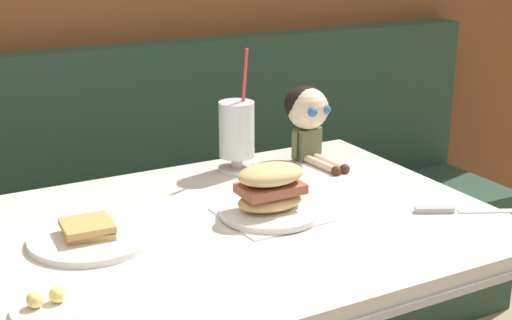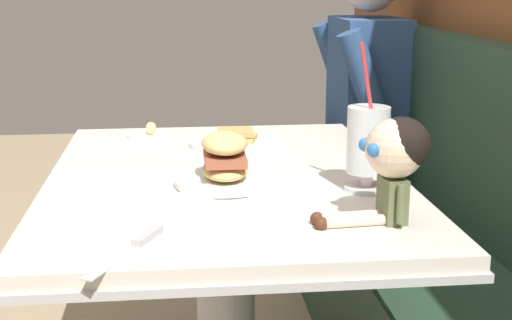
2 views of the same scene
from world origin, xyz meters
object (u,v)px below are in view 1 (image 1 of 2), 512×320
toast_plate (91,236)px  seated_doll (308,113)px  butter_saucer (48,307)px  milkshake_glass (237,132)px  sandwich_plate (271,195)px  butter_knife (450,210)px

toast_plate → seated_doll: bearing=19.9°
seated_doll → toast_plate: bearing=-160.1°
toast_plate → butter_saucer: (-0.14, -0.24, -0.00)m
milkshake_glass → sandwich_plate: (-0.07, -0.30, -0.06)m
milkshake_glass → seated_doll: 0.21m
toast_plate → butter_saucer: bearing=-120.6°
milkshake_glass → butter_saucer: bearing=-140.8°
sandwich_plate → butter_knife: size_ratio=1.01×
butter_knife → seated_doll: size_ratio=0.98×
butter_saucer → butter_knife: bearing=0.7°
toast_plate → sandwich_plate: bearing=-8.3°
milkshake_glass → butter_knife: (0.28, -0.47, -0.10)m
sandwich_plate → toast_plate: bearing=171.7°
milkshake_glass → butter_knife: size_ratio=1.44×
butter_saucer → butter_knife: 0.87m
butter_knife → seated_doll: (-0.08, 0.46, 0.12)m
milkshake_glass → seated_doll: size_ratio=1.41×
sandwich_plate → seated_doll: 0.41m
milkshake_glass → butter_saucer: milkshake_glass is taller
butter_knife → seated_doll: bearing=99.3°
toast_plate → seated_doll: (0.65, 0.24, 0.12)m
toast_plate → milkshake_glass: 0.52m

